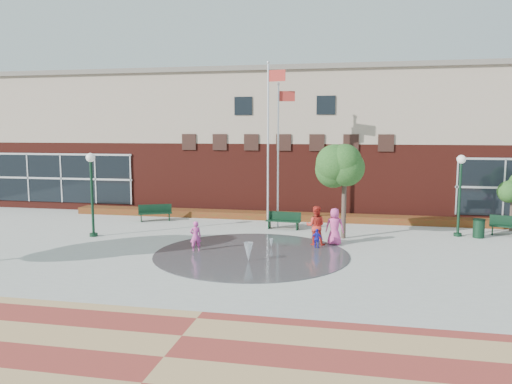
% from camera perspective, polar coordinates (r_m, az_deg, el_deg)
% --- Properties ---
extents(ground, '(120.00, 120.00, 0.00)m').
position_cam_1_polar(ground, '(18.83, -2.44, -9.37)').
color(ground, '#666056').
rests_on(ground, ground).
extents(plaza_concrete, '(46.00, 18.00, 0.01)m').
position_cam_1_polar(plaza_concrete, '(22.60, -0.00, -6.55)').
color(plaza_concrete, '#A8A8A0').
rests_on(plaza_concrete, ground).
extents(paver_band, '(46.00, 6.00, 0.01)m').
position_cam_1_polar(paver_band, '(12.57, -10.48, -18.10)').
color(paver_band, maroon).
rests_on(paver_band, ground).
extents(splash_pad, '(8.40, 8.40, 0.01)m').
position_cam_1_polar(splash_pad, '(21.65, -0.53, -7.16)').
color(splash_pad, '#383A3D').
rests_on(splash_pad, ground).
extents(library_building, '(44.40, 10.40, 9.20)m').
position_cam_1_polar(library_building, '(35.28, 4.35, 5.95)').
color(library_building, '#511913').
rests_on(library_building, ground).
extents(flower_bed, '(26.00, 1.20, 0.40)m').
position_cam_1_polar(flower_bed, '(29.93, 2.88, -3.18)').
color(flower_bed, '#980A0F').
rests_on(flower_bed, ground).
extents(flagpole_left, '(1.03, 0.31, 8.94)m').
position_cam_1_polar(flagpole_left, '(26.78, 1.48, 6.34)').
color(flagpole_left, white).
rests_on(flagpole_left, ground).
extents(flagpole_right, '(0.95, 0.29, 7.86)m').
position_cam_1_polar(flagpole_right, '(27.19, 2.64, 5.10)').
color(flagpole_right, white).
rests_on(flagpole_right, ground).
extents(lamp_left, '(0.45, 0.45, 4.21)m').
position_cam_1_polar(lamp_left, '(26.10, -18.27, 0.75)').
color(lamp_left, black).
rests_on(lamp_left, ground).
extents(lamp_right, '(0.44, 0.44, 4.11)m').
position_cam_1_polar(lamp_right, '(26.84, 22.28, 0.62)').
color(lamp_right, black).
rests_on(lamp_right, ground).
extents(bench_left, '(1.99, 1.28, 0.97)m').
position_cam_1_polar(bench_left, '(29.94, -11.44, -2.70)').
color(bench_left, black).
rests_on(bench_left, ground).
extents(bench_mid, '(1.89, 0.66, 0.93)m').
position_cam_1_polar(bench_mid, '(27.01, 3.14, -3.65)').
color(bench_mid, black).
rests_on(bench_mid, ground).
extents(bench_right, '(2.08, 1.04, 1.01)m').
position_cam_1_polar(bench_right, '(28.33, 27.10, -3.88)').
color(bench_right, black).
rests_on(bench_right, ground).
extents(trash_can, '(0.58, 0.58, 0.96)m').
position_cam_1_polar(trash_can, '(27.15, 24.11, -3.82)').
color(trash_can, black).
rests_on(trash_can, ground).
extents(tree_mid, '(3.25, 3.25, 5.48)m').
position_cam_1_polar(tree_mid, '(24.61, 10.13, 3.85)').
color(tree_mid, '#403028').
rests_on(tree_mid, ground).
extents(water_jet_a, '(0.40, 0.40, 0.77)m').
position_cam_1_polar(water_jet_a, '(20.47, -0.87, -8.01)').
color(water_jet_a, white).
rests_on(water_jet_a, ground).
extents(water_jet_b, '(0.18, 0.18, 0.41)m').
position_cam_1_polar(water_jet_b, '(22.80, 1.75, -6.44)').
color(water_jet_b, white).
rests_on(water_jet_b, ground).
extents(child_splash, '(0.59, 0.51, 1.36)m').
position_cam_1_polar(child_splash, '(22.22, -6.92, -5.05)').
color(child_splash, '#DC45A2').
rests_on(child_splash, ground).
extents(adult_red, '(0.92, 0.73, 1.85)m').
position_cam_1_polar(adult_red, '(23.30, 6.83, -3.86)').
color(adult_red, red).
rests_on(adult_red, ground).
extents(adult_pink, '(0.87, 0.58, 1.74)m').
position_cam_1_polar(adult_pink, '(23.53, 8.97, -3.93)').
color(adult_pink, '#DB4290').
rests_on(adult_pink, ground).
extents(child_blue, '(0.58, 0.38, 0.91)m').
position_cam_1_polar(child_blue, '(22.77, 6.98, -5.33)').
color(child_blue, '#2022C4').
rests_on(child_blue, ground).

